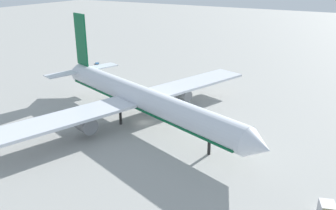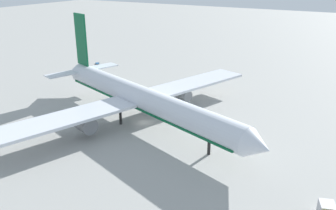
% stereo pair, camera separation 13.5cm
% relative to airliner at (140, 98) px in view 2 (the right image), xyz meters
% --- Properties ---
extents(ground_plane, '(600.00, 600.00, 0.00)m').
position_rel_airliner_xyz_m(ground_plane, '(1.44, -0.39, -6.44)').
color(ground_plane, '#9E9E99').
extents(airliner, '(73.68, 76.23, 25.20)m').
position_rel_airliner_xyz_m(airliner, '(0.00, 0.00, 0.00)').
color(airliner, silver).
rests_on(airliner, ground).
extents(baggage_cart_1, '(2.60, 2.76, 0.40)m').
position_rel_airliner_xyz_m(baggage_cart_1, '(-50.29, 41.51, -6.18)').
color(baggage_cart_1, '#26598C').
rests_on(baggage_cart_1, ground).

